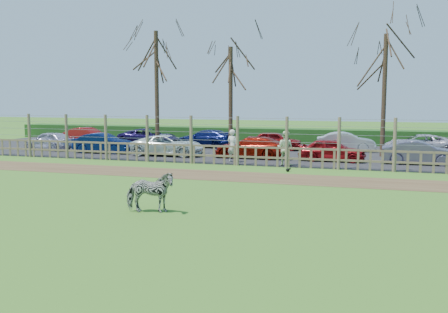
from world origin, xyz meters
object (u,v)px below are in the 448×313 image
(tree_right, at_px, (385,65))
(car_5, at_px, (419,152))
(car_3, at_px, (251,147))
(car_10, at_px, (275,141))
(tree_left, at_px, (156,62))
(visitor_b, at_px, (285,148))
(car_0, at_px, (49,141))
(car_11, at_px, (346,142))
(tree_mid, at_px, (231,74))
(car_2, at_px, (168,145))
(car_8, at_px, (149,137))
(car_1, at_px, (103,143))
(crow, at_px, (288,170))
(car_7, at_px, (88,136))
(car_12, at_px, (419,144))
(car_4, at_px, (332,150))
(car_9, at_px, (205,138))
(zebra, at_px, (150,192))

(tree_right, distance_m, car_5, 5.81)
(car_3, height_order, car_10, same)
(tree_left, xyz_separation_m, visitor_b, (8.83, -4.03, -4.71))
(car_0, height_order, car_10, same)
(car_3, xyz_separation_m, car_11, (4.87, 5.39, 0.00))
(tree_mid, distance_m, car_2, 5.87)
(car_3, relative_size, car_5, 1.14)
(car_3, distance_m, car_5, 8.84)
(visitor_b, relative_size, car_3, 0.42)
(car_8, xyz_separation_m, car_10, (9.17, -0.30, 0.00))
(car_1, bearing_deg, car_3, -92.06)
(crow, relative_size, car_3, 0.06)
(car_7, bearing_deg, car_12, -86.62)
(crow, distance_m, car_3, 5.31)
(tree_mid, relative_size, car_11, 1.87)
(car_3, height_order, car_8, same)
(car_4, bearing_deg, car_3, 90.62)
(tree_left, relative_size, car_8, 1.82)
(car_3, bearing_deg, car_4, 89.91)
(tree_right, relative_size, car_1, 2.02)
(tree_mid, height_order, car_9, tree_mid)
(car_2, relative_size, car_11, 1.19)
(tree_left, height_order, car_12, tree_left)
(car_1, distance_m, car_12, 19.16)
(tree_mid, relative_size, tree_right, 0.93)
(car_2, bearing_deg, car_0, 83.11)
(tree_right, distance_m, car_1, 17.31)
(tree_mid, height_order, car_3, tree_mid)
(tree_mid, height_order, car_11, tree_mid)
(zebra, height_order, visitor_b, visitor_b)
(car_11, bearing_deg, car_2, 114.54)
(car_0, bearing_deg, car_4, 96.19)
(car_3, bearing_deg, car_11, 139.12)
(car_1, height_order, car_10, same)
(crow, bearing_deg, car_0, 163.74)
(tree_right, relative_size, car_0, 2.09)
(car_12, bearing_deg, car_3, -62.84)
(visitor_b, bearing_deg, car_8, -21.47)
(tree_right, height_order, car_7, tree_right)
(visitor_b, distance_m, car_5, 6.90)
(car_10, bearing_deg, crow, -168.46)
(tree_right, bearing_deg, tree_left, -173.66)
(zebra, bearing_deg, car_12, -39.63)
(car_5, bearing_deg, zebra, 147.93)
(tree_left, bearing_deg, car_1, -149.91)
(car_3, distance_m, car_10, 4.81)
(tree_mid, height_order, tree_right, tree_right)
(tree_left, distance_m, car_5, 16.14)
(car_0, height_order, car_8, same)
(crow, bearing_deg, car_3, 123.27)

